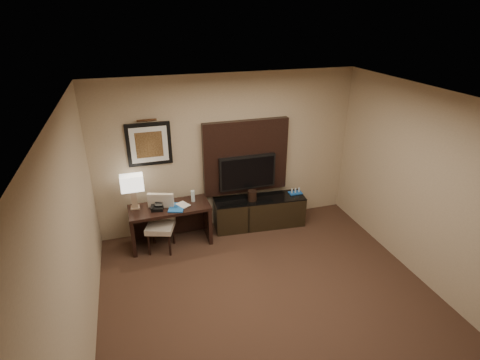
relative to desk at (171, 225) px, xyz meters
name	(u,v)px	position (x,y,z in m)	size (l,w,h in m)	color
floor	(280,317)	(1.10, -2.10, -0.35)	(4.50, 5.00, 0.01)	#372118
ceiling	(293,110)	(1.10, -2.10, 2.35)	(4.50, 5.00, 0.01)	silver
wall_back	(228,153)	(1.10, 0.40, 1.00)	(4.50, 0.01, 2.70)	tan
wall_left	(73,263)	(-1.15, -2.10, 1.00)	(0.01, 5.00, 2.70)	tan
wall_right	(446,201)	(3.35, -2.10, 1.00)	(0.01, 5.00, 2.70)	tan
desk	(171,225)	(0.00, 0.00, 0.00)	(1.29, 0.55, 0.69)	black
credenza	(259,212)	(1.59, 0.10, -0.07)	(1.61, 0.45, 0.55)	black
tv_wall_panel	(246,157)	(1.40, 0.34, 0.92)	(1.50, 0.12, 1.30)	black
tv	(247,172)	(1.40, 0.24, 0.67)	(1.00, 0.08, 0.60)	black
artwork	(149,144)	(-0.20, 0.38, 1.30)	(0.70, 0.04, 0.70)	black
picture_light	(147,120)	(-0.20, 0.34, 1.70)	(0.04, 0.04, 0.30)	#422615
desk_chair	(160,226)	(-0.18, -0.14, 0.09)	(0.42, 0.48, 0.87)	#C1B3A1
table_lamp	(133,193)	(-0.53, 0.12, 0.61)	(0.33, 0.19, 0.53)	#997B5F
desk_phone	(157,207)	(-0.19, -0.05, 0.39)	(0.18, 0.16, 0.09)	black
blue_folder	(177,207)	(0.11, -0.09, 0.36)	(0.23, 0.31, 0.02)	#1B5DB3
book	(178,201)	(0.15, -0.07, 0.45)	(0.16, 0.02, 0.22)	#C2B999
water_bottle	(193,196)	(0.40, 0.07, 0.44)	(0.06, 0.06, 0.19)	silver
ice_bucket	(252,196)	(1.44, 0.07, 0.30)	(0.16, 0.16, 0.18)	black
minibar_tray	(295,191)	(2.27, 0.10, 0.25)	(0.24, 0.14, 0.08)	#1B58B3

